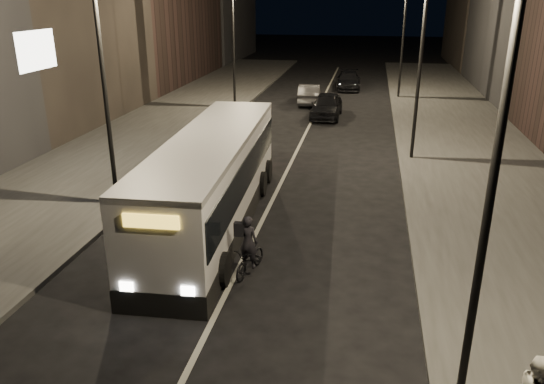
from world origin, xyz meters
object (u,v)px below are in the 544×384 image
at_px(streetlight_left_near, 109,61).
at_px(car_far, 348,81).
at_px(city_bus, 213,177).
at_px(streetlight_right_far, 400,24).
at_px(streetlight_right_near, 483,132).
at_px(cyclist_on_bicycle, 250,254).
at_px(streetlight_right_mid, 416,45).
at_px(car_mid, 309,94).
at_px(streetlight_left_far, 237,28).
at_px(car_near, 327,106).

height_order(streetlight_left_near, car_far, streetlight_left_near).
distance_m(city_bus, car_far, 28.61).
height_order(streetlight_right_far, streetlight_left_near, same).
height_order(streetlight_right_near, streetlight_right_far, same).
xyz_separation_m(cyclist_on_bicycle, car_far, (1.27, 31.66, 0.07)).
height_order(city_bus, car_far, city_bus).
bearing_deg(streetlight_right_near, cyclist_on_bicycle, 141.34).
relative_size(streetlight_left_near, car_far, 1.70).
bearing_deg(streetlight_right_mid, streetlight_left_near, -143.12).
bearing_deg(car_mid, streetlight_right_near, 97.61).
relative_size(streetlight_right_mid, car_far, 1.70).
relative_size(city_bus, cyclist_on_bicycle, 6.31).
xyz_separation_m(streetlight_left_far, cyclist_on_bicycle, (5.73, -22.05, -4.74)).
xyz_separation_m(city_bus, car_far, (3.27, 28.40, -1.01)).
bearing_deg(streetlight_right_near, streetlight_left_far, 112.30).
height_order(city_bus, car_near, city_bus).
xyz_separation_m(streetlight_right_near, streetlight_right_far, (0.00, 32.00, 0.00)).
relative_size(streetlight_right_far, cyclist_on_bicycle, 4.38).
relative_size(city_bus, car_far, 2.45).
height_order(streetlight_right_far, car_mid, streetlight_right_far).
xyz_separation_m(streetlight_right_near, car_near, (-4.53, 24.59, -4.59)).
distance_m(streetlight_right_far, cyclist_on_bicycle, 28.88).
xyz_separation_m(streetlight_right_mid, city_bus, (-6.93, -8.79, -3.66)).
relative_size(streetlight_left_far, car_mid, 1.90).
bearing_deg(streetlight_left_far, streetlight_right_mid, -43.16).
bearing_deg(streetlight_right_far, car_near, -121.46).
bearing_deg(cyclist_on_bicycle, streetlight_left_near, 159.12).
height_order(streetlight_right_mid, streetlight_left_far, same).
distance_m(streetlight_right_mid, streetlight_left_far, 14.62).
bearing_deg(streetlight_right_far, streetlight_right_mid, -90.00).
xyz_separation_m(streetlight_right_mid, car_mid, (-6.13, 12.85, -4.66)).
height_order(streetlight_right_near, streetlight_left_far, same).
distance_m(streetlight_right_mid, car_mid, 14.98).
bearing_deg(city_bus, streetlight_left_near, 165.31).
height_order(car_near, car_far, car_near).
bearing_deg(cyclist_on_bicycle, streetlight_right_near, -24.26).
distance_m(streetlight_left_near, city_bus, 5.29).
bearing_deg(streetlight_right_far, streetlight_left_near, -113.96).
relative_size(streetlight_left_near, car_mid, 1.90).
distance_m(streetlight_right_near, car_far, 36.10).
relative_size(streetlight_right_near, streetlight_left_near, 1.00).
relative_size(streetlight_right_near, streetlight_right_mid, 1.00).
bearing_deg(cyclist_on_bicycle, car_near, 103.29).
relative_size(streetlight_right_near, streetlight_left_far, 1.00).
bearing_deg(cyclist_on_bicycle, car_far, 102.11).
distance_m(car_mid, car_far, 7.19).
bearing_deg(streetlight_left_near, car_near, 69.72).
bearing_deg(streetlight_left_far, streetlight_left_near, -90.00).
height_order(streetlight_right_mid, city_bus, streetlight_right_mid).
xyz_separation_m(streetlight_right_mid, streetlight_right_far, (0.00, 16.00, 0.00)).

